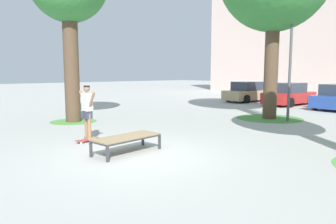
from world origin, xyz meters
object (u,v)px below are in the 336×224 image
light_post (292,35)px  car_tan (249,92)px  skate_box (127,138)px  skateboard (88,140)px  skater (87,108)px  car_red (289,95)px

light_post → car_tan: bearing=134.3°
skate_box → car_tan: bearing=113.3°
skateboard → car_tan: size_ratio=0.19×
car_tan → skater: bearing=-73.1°
car_red → light_post: 8.25m
skate_box → car_tan: size_ratio=0.45×
skateboard → car_red: bearing=95.5°
skate_box → light_post: size_ratio=0.34×
skate_box → car_tan: 17.07m
car_tan → light_post: bearing=-45.7°
car_tan → light_post: (6.82, -7.00, 3.13)m
skateboard → skater: (0.00, 0.00, 0.99)m
skate_box → car_tan: car_tan is taller
skate_box → skater: bearing=-175.7°
car_tan → light_post: size_ratio=0.74×
car_tan → light_post: light_post is taller
skater → light_post: 9.46m
skateboard → light_post: 9.80m
skater → car_tan: bearing=106.9°
skater → car_red: bearing=95.5°
car_tan → car_red: same height
skate_box → car_tan: (-6.74, 15.68, 0.28)m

